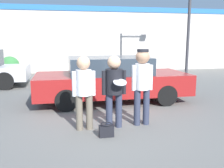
{
  "coord_description": "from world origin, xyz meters",
  "views": [
    {
      "loc": [
        -1.12,
        -5.68,
        1.98
      ],
      "look_at": [
        0.01,
        -0.18,
        0.96
      ],
      "focal_mm": 40.0,
      "sensor_mm": 36.0,
      "label": 1
    }
  ],
  "objects_px": {
    "person_right": "(142,80)",
    "shrub": "(10,66)",
    "parked_car_near": "(111,79)",
    "person_left": "(84,87)",
    "person_middle_with_frisbee": "(114,85)",
    "handbag": "(106,130)"
  },
  "relations": [
    {
      "from": "person_right",
      "to": "parked_car_near",
      "type": "xyz_separation_m",
      "value": [
        -0.24,
        2.32,
        -0.34
      ]
    },
    {
      "from": "person_middle_with_frisbee",
      "to": "handbag",
      "type": "bearing_deg",
      "value": -117.77
    },
    {
      "from": "shrub",
      "to": "handbag",
      "type": "height_order",
      "value": "shrub"
    },
    {
      "from": "person_right",
      "to": "parked_car_near",
      "type": "relative_size",
      "value": 0.37
    },
    {
      "from": "person_middle_with_frisbee",
      "to": "shrub",
      "type": "distance_m",
      "value": 9.91
    },
    {
      "from": "person_left",
      "to": "person_middle_with_frisbee",
      "type": "bearing_deg",
      "value": 0.13
    },
    {
      "from": "person_left",
      "to": "shrub",
      "type": "height_order",
      "value": "person_left"
    },
    {
      "from": "person_middle_with_frisbee",
      "to": "shrub",
      "type": "relative_size",
      "value": 1.55
    },
    {
      "from": "parked_car_near",
      "to": "person_right",
      "type": "bearing_deg",
      "value": -84.08
    },
    {
      "from": "person_left",
      "to": "parked_car_near",
      "type": "relative_size",
      "value": 0.34
    },
    {
      "from": "parked_car_near",
      "to": "person_left",
      "type": "bearing_deg",
      "value": -114.66
    },
    {
      "from": "parked_car_near",
      "to": "handbag",
      "type": "relative_size",
      "value": 15.83
    },
    {
      "from": "person_middle_with_frisbee",
      "to": "person_right",
      "type": "relative_size",
      "value": 0.92
    },
    {
      "from": "person_left",
      "to": "handbag",
      "type": "bearing_deg",
      "value": -52.22
    },
    {
      "from": "person_right",
      "to": "parked_car_near",
      "type": "height_order",
      "value": "person_right"
    },
    {
      "from": "person_right",
      "to": "shrub",
      "type": "bearing_deg",
      "value": 116.53
    },
    {
      "from": "person_left",
      "to": "parked_car_near",
      "type": "xyz_separation_m",
      "value": [
        1.09,
        2.37,
        -0.24
      ]
    },
    {
      "from": "parked_car_near",
      "to": "shrub",
      "type": "distance_m",
      "value": 7.99
    },
    {
      "from": "person_left",
      "to": "person_middle_with_frisbee",
      "type": "distance_m",
      "value": 0.67
    },
    {
      "from": "person_middle_with_frisbee",
      "to": "handbag",
      "type": "xyz_separation_m",
      "value": [
        -0.27,
        -0.51,
        -0.83
      ]
    },
    {
      "from": "shrub",
      "to": "parked_car_near",
      "type": "bearing_deg",
      "value": -57.57
    },
    {
      "from": "handbag",
      "to": "person_right",
      "type": "bearing_deg",
      "value": 31.02
    }
  ]
}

